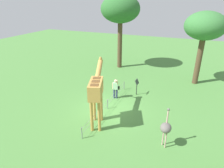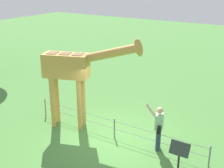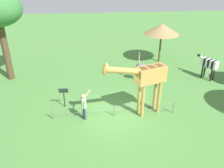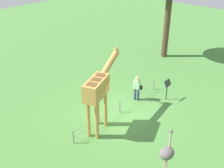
% 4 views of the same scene
% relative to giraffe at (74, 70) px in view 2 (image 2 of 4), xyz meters
% --- Properties ---
extents(ground_plane, '(60.00, 60.00, 0.00)m').
position_rel_giraffe_xyz_m(ground_plane, '(1.74, -0.10, -2.36)').
color(ground_plane, '#4C843D').
extents(giraffe, '(3.72, 1.73, 3.66)m').
position_rel_giraffe_xyz_m(giraffe, '(0.00, 0.00, 0.00)').
color(giraffe, '#C69347').
rests_on(giraffe, ground_plane).
extents(visitor, '(0.61, 0.57, 1.74)m').
position_rel_giraffe_xyz_m(visitor, '(3.46, 0.17, -1.46)').
color(visitor, navy).
rests_on(visitor, ground_plane).
extents(info_sign, '(0.56, 0.21, 1.32)m').
position_rel_giraffe_xyz_m(info_sign, '(4.69, -1.17, -1.41)').
color(info_sign, black).
rests_on(info_sign, ground_plane).
extents(wire_fence, '(7.05, 0.05, 0.75)m').
position_rel_giraffe_xyz_m(wire_fence, '(1.74, 0.09, -1.95)').
color(wire_fence, slate).
rests_on(wire_fence, ground_plane).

